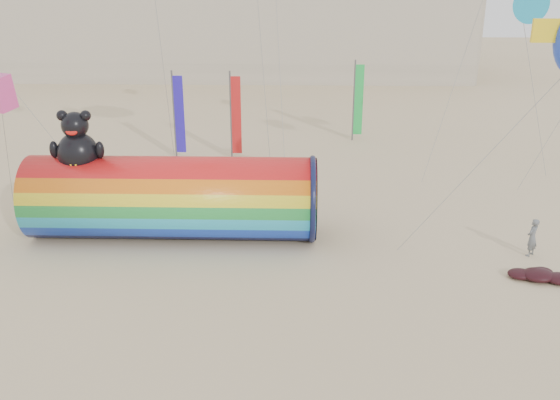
{
  "coord_description": "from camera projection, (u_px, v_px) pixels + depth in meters",
  "views": [
    {
      "loc": [
        1.13,
        -20.71,
        10.87
      ],
      "look_at": [
        0.5,
        1.5,
        2.4
      ],
      "focal_mm": 40.0,
      "sensor_mm": 36.0,
      "label": 1
    }
  ],
  "objects": [
    {
      "name": "windsock_assembly",
      "position": [
        172.0,
        196.0,
        25.89
      ],
      "size": [
        11.9,
        3.62,
        5.48
      ],
      "color": "red",
      "rests_on": "ground"
    },
    {
      "name": "festival_banners",
      "position": [
        260.0,
        110.0,
        37.26
      ],
      "size": [
        11.39,
        4.64,
        5.2
      ],
      "color": "#59595E",
      "rests_on": "ground"
    },
    {
      "name": "fabric_bundle",
      "position": [
        543.0,
        275.0,
        22.79
      ],
      "size": [
        2.62,
        1.35,
        0.41
      ],
      "color": "#370A10",
      "rests_on": "ground"
    },
    {
      "name": "kite_handler",
      "position": [
        532.0,
        237.0,
        24.47
      ],
      "size": [
        0.67,
        0.66,
        1.56
      ],
      "primitive_type": "imported",
      "rotation": [
        0.0,
        0.0,
        3.91
      ],
      "color": "slate",
      "rests_on": "ground"
    },
    {
      "name": "ground",
      "position": [
        265.0,
        274.0,
        23.25
      ],
      "size": [
        160.0,
        160.0,
        0.0
      ],
      "primitive_type": "plane",
      "color": "#CCB58C",
      "rests_on": "ground"
    }
  ]
}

